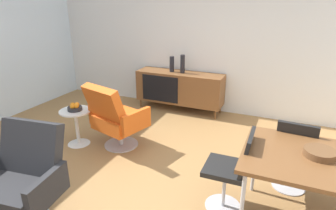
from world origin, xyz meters
The scene contains 12 objects.
ground_plane centered at (0.00, 0.00, 0.00)m, with size 8.32×8.32×0.00m, color #9E7242.
wall_back centered at (0.00, 2.60, 1.40)m, with size 6.80×0.12×2.80m, color silver.
sideboard centered at (-0.50, 2.30, 0.44)m, with size 1.60×0.45×0.72m.
vase_cobalt centered at (-0.45, 2.30, 0.88)m, with size 0.08×0.08×0.32m.
vase_sculptural_dark centered at (-0.66, 2.30, 0.86)m, with size 0.08×0.08×0.28m.
wooden_bowl_on_table centered at (1.66, 0.01, 0.77)m, with size 0.26×0.26×0.06m, color brown.
dining_chair_back_left centered at (1.49, 0.52, 0.47)m, with size 0.42×0.45×0.86m.
dining_chair_near_window centered at (0.96, -0.04, 0.47)m, with size 0.43×0.41×0.86m.
lounge_chair_red centered at (-0.77, 0.60, 0.47)m, with size 0.83×0.79×0.95m.
armchair_black_shell centered at (-0.75, -0.96, 0.47)m, with size 0.78×0.73×0.95m.
side_table_round centered at (-1.34, 0.45, 0.32)m, with size 0.44×0.44×0.52m.
fruit_bowl centered at (-1.34, 0.45, 0.56)m, with size 0.20×0.20×0.11m.
Camera 1 is at (1.34, -2.45, 2.00)m, focal length 30.80 mm.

